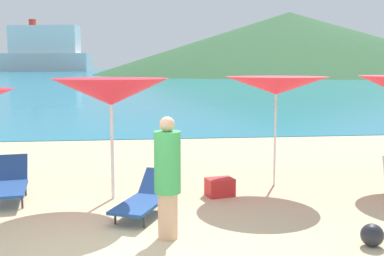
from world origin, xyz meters
The scene contains 11 objects.
ground_plane centered at (0.00, 10.00, -0.15)m, with size 50.00×100.00×0.30m, color beige.
ocean_water centered at (0.00, 229.61, 0.01)m, with size 650.00×440.00×0.02m, color teal.
headland_hill centered at (45.68, 132.23, 9.14)m, with size 115.57×115.57×18.29m, color #2D5B33.
umbrella_2 centered at (-0.02, 2.52, 1.98)m, with size 2.20×2.20×2.22m.
umbrella_3 centered at (3.23, 3.13, 2.05)m, with size 2.12×2.12×2.23m.
lounge_chair_1 centered at (-1.88, 2.65, 0.33)m, with size 0.78×1.61×0.73m.
lounge_chair_2 centered at (0.55, 1.50, 0.29)m, with size 1.16×1.67×0.63m.
beachgoer_0 centered at (0.85, 0.36, 0.92)m, with size 0.38×0.38×1.75m.
beach_ball centered at (3.60, -0.27, 0.16)m, with size 0.31×0.31×0.31m, color #26262D.
cooler_box centered at (1.98, 2.46, 0.17)m, with size 0.50×0.36×0.34m, color red.
cruise_ship centered at (-43.06, 231.57, 9.63)m, with size 45.63×19.69×24.69m.
Camera 1 is at (0.43, -6.15, 2.44)m, focal length 44.36 mm.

